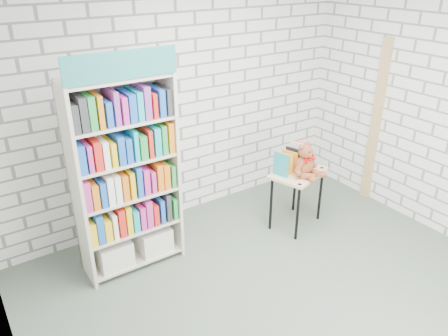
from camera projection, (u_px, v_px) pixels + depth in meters
ground at (288, 300)px, 4.13m from camera, size 4.50×4.50×0.00m
room_shell at (302, 121)px, 3.37m from camera, size 4.52×4.02×2.81m
bookshelf at (126, 176)px, 4.22m from camera, size 1.00×0.39×2.24m
display_table at (298, 179)px, 5.07m from camera, size 0.76×0.63×0.70m
table_books at (291, 159)px, 5.03m from camera, size 0.50×0.33×0.27m
teddy_bear at (306, 163)px, 4.88m from camera, size 0.35×0.34×0.39m
door_trim at (376, 123)px, 5.51m from camera, size 0.05×0.12×2.10m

